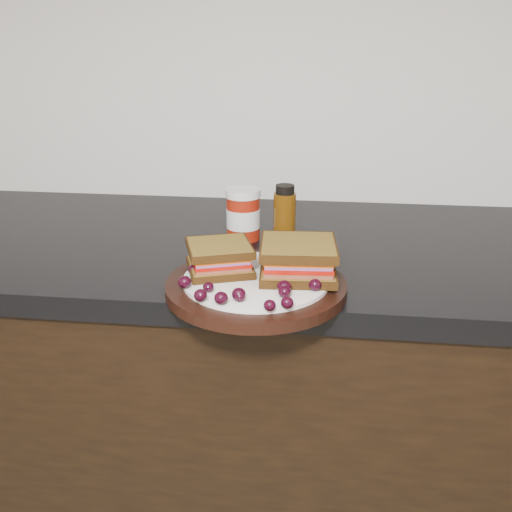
{
  "coord_description": "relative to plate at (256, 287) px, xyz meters",
  "views": [
    {
      "loc": [
        0.05,
        0.65,
        1.27
      ],
      "look_at": [
        -0.05,
        1.46,
        0.96
      ],
      "focal_mm": 40.0,
      "sensor_mm": 36.0,
      "label": 1
    }
  ],
  "objects": [
    {
      "name": "sandwich_right",
      "position": [
        0.06,
        0.02,
        0.04
      ],
      "size": [
        0.12,
        0.12,
        0.05
      ],
      "primitive_type": null,
      "rotation": [
        0.0,
        0.0,
        0.07
      ],
      "color": "brown",
      "rests_on": "plate"
    },
    {
      "name": "grape_5",
      "position": [
        -0.01,
        -0.09,
        0.02
      ],
      "size": [
        0.02,
        0.02,
        0.01
      ],
      "primitive_type": "ellipsoid",
      "color": "black",
      "rests_on": "plate"
    },
    {
      "name": "grape_16",
      "position": [
        -0.07,
        0.05,
        0.02
      ],
      "size": [
        0.02,
        0.02,
        0.02
      ],
      "primitive_type": "ellipsoid",
      "color": "black",
      "rests_on": "plate"
    },
    {
      "name": "grape_6",
      "position": [
        0.03,
        -0.11,
        0.02
      ],
      "size": [
        0.02,
        0.02,
        0.02
      ],
      "primitive_type": "ellipsoid",
      "color": "black",
      "rests_on": "plate"
    },
    {
      "name": "countertop",
      "position": [
        0.05,
        0.24,
        -0.03
      ],
      "size": [
        3.98,
        0.6,
        0.04
      ],
      "primitive_type": "cube",
      "color": "black",
      "rests_on": "base_cabinets"
    },
    {
      "name": "grape_15",
      "position": [
        -0.04,
        0.04,
        0.02
      ],
      "size": [
        0.02,
        0.02,
        0.02
      ],
      "primitive_type": "ellipsoid",
      "color": "black",
      "rests_on": "plate"
    },
    {
      "name": "grape_9",
      "position": [
        0.05,
        -0.05,
        0.02
      ],
      "size": [
        0.02,
        0.02,
        0.02
      ],
      "primitive_type": "ellipsoid",
      "color": "black",
      "rests_on": "plate"
    },
    {
      "name": "grape_20",
      "position": [
        -0.05,
        0.02,
        0.02
      ],
      "size": [
        0.02,
        0.02,
        0.02
      ],
      "primitive_type": "ellipsoid",
      "color": "black",
      "rests_on": "plate"
    },
    {
      "name": "grape_11",
      "position": [
        0.07,
        -0.01,
        0.02
      ],
      "size": [
        0.02,
        0.02,
        0.01
      ],
      "primitive_type": "ellipsoid",
      "color": "black",
      "rests_on": "plate"
    },
    {
      "name": "condiment_jar",
      "position": [
        -0.06,
        0.25,
        0.04
      ],
      "size": [
        0.07,
        0.07,
        0.1
      ],
      "primitive_type": "cylinder",
      "rotation": [
        0.0,
        0.0,
        0.0
      ],
      "color": "maroon",
      "rests_on": "countertop"
    },
    {
      "name": "grape_3",
      "position": [
        -0.04,
        -0.1,
        0.02
      ],
      "size": [
        0.02,
        0.02,
        0.02
      ],
      "primitive_type": "ellipsoid",
      "color": "black",
      "rests_on": "plate"
    },
    {
      "name": "grape_10",
      "position": [
        0.09,
        -0.04,
        0.02
      ],
      "size": [
        0.02,
        0.02,
        0.02
      ],
      "primitive_type": "ellipsoid",
      "color": "black",
      "rests_on": "plate"
    },
    {
      "name": "grape_7",
      "position": [
        0.06,
        -0.1,
        0.02
      ],
      "size": [
        0.02,
        0.02,
        0.02
      ],
      "primitive_type": "ellipsoid",
      "color": "black",
      "rests_on": "plate"
    },
    {
      "name": "grape_1",
      "position": [
        -0.06,
        -0.06,
        0.02
      ],
      "size": [
        0.02,
        0.02,
        0.02
      ],
      "primitive_type": "ellipsoid",
      "color": "black",
      "rests_on": "plate"
    },
    {
      "name": "grape_14",
      "position": [
        0.06,
        0.04,
        0.02
      ],
      "size": [
        0.02,
        0.02,
        0.02
      ],
      "primitive_type": "ellipsoid",
      "color": "black",
      "rests_on": "plate"
    },
    {
      "name": "plate",
      "position": [
        0.0,
        0.0,
        0.0
      ],
      "size": [
        0.28,
        0.28,
        0.02
      ],
      "primitive_type": "cylinder",
      "color": "black",
      "rests_on": "countertop"
    },
    {
      "name": "grape_17",
      "position": [
        -0.07,
        0.02,
        0.02
      ],
      "size": [
        0.02,
        0.02,
        0.02
      ],
      "primitive_type": "ellipsoid",
      "color": "black",
      "rests_on": "plate"
    },
    {
      "name": "grape_12",
      "position": [
        0.09,
        -0.01,
        0.02
      ],
      "size": [
        0.02,
        0.02,
        0.02
      ],
      "primitive_type": "ellipsoid",
      "color": "black",
      "rests_on": "plate"
    },
    {
      "name": "grape_4",
      "position": [
        -0.01,
        -0.08,
        0.02
      ],
      "size": [
        0.02,
        0.02,
        0.02
      ],
      "primitive_type": "ellipsoid",
      "color": "black",
      "rests_on": "plate"
    },
    {
      "name": "grape_18",
      "position": [
        -0.1,
        0.0,
        0.02
      ],
      "size": [
        0.02,
        0.02,
        0.02
      ],
      "primitive_type": "ellipsoid",
      "color": "black",
      "rests_on": "plate"
    },
    {
      "name": "grape_2",
      "position": [
        -0.07,
        -0.09,
        0.02
      ],
      "size": [
        0.02,
        0.02,
        0.02
      ],
      "primitive_type": "ellipsoid",
      "color": "black",
      "rests_on": "plate"
    },
    {
      "name": "sandwich_left",
      "position": [
        -0.06,
        0.02,
        0.04
      ],
      "size": [
        0.12,
        0.12,
        0.04
      ],
      "primitive_type": null,
      "rotation": [
        0.0,
        0.0,
        0.34
      ],
      "color": "brown",
      "rests_on": "plate"
    },
    {
      "name": "grape_8",
      "position": [
        0.05,
        -0.07,
        0.02
      ],
      "size": [
        0.02,
        0.02,
        0.02
      ],
      "primitive_type": "ellipsoid",
      "color": "black",
      "rests_on": "plate"
    },
    {
      "name": "grape_19",
      "position": [
        -0.08,
        -0.01,
        0.02
      ],
      "size": [
        0.02,
        0.02,
        0.02
      ],
      "primitive_type": "ellipsoid",
      "color": "black",
      "rests_on": "plate"
    },
    {
      "name": "grape_21",
      "position": [
        -0.04,
        0.01,
        0.02
      ],
      "size": [
        0.02,
        0.02,
        0.02
      ],
      "primitive_type": "ellipsoid",
      "color": "black",
      "rests_on": "plate"
    },
    {
      "name": "oil_bottle",
      "position": [
        0.03,
        0.22,
        0.05
      ],
      "size": [
        0.05,
        0.05,
        0.12
      ],
      "primitive_type": "cylinder",
      "rotation": [
        0.0,
        0.0,
        0.11
      ],
      "color": "#4D2B07",
      "rests_on": "countertop"
    },
    {
      "name": "grape_22",
      "position": [
        -0.07,
        -0.0,
        0.02
      ],
      "size": [
        0.02,
        0.02,
        0.02
      ],
      "primitive_type": "ellipsoid",
      "color": "black",
      "rests_on": "plate"
    },
    {
      "name": "grape_0",
      "position": [
        -0.1,
        -0.05,
        0.02
      ],
      "size": [
        0.02,
        0.02,
        0.02
      ],
      "primitive_type": "ellipsoid",
      "color": "black",
      "rests_on": "plate"
    },
    {
      "name": "base_cabinets",
      "position": [
        0.05,
        0.24,
        -0.48
      ],
      "size": [
        3.96,
        0.58,
        0.86
      ],
      "primitive_type": "cube",
      "color": "black",
      "rests_on": "ground_plane"
    },
    {
      "name": "grape_13",
      "position": [
        0.08,
        0.04,
        0.02
      ],
      "size": [
        0.02,
        0.02,
        0.02
      ],
      "primitive_type": "ellipsoid",
      "color": "black",
      "rests_on": "plate"
    }
  ]
}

